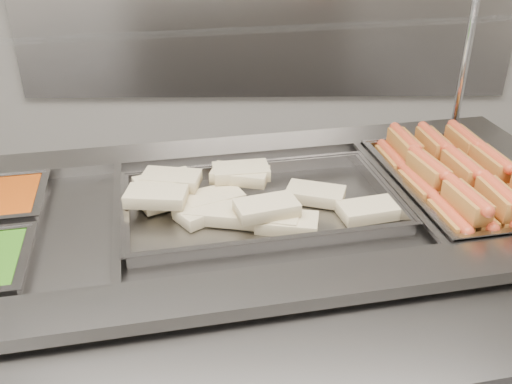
{
  "coord_description": "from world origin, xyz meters",
  "views": [
    {
      "loc": [
        -0.11,
        -0.99,
        1.79
      ],
      "look_at": [
        -0.09,
        0.42,
        1.02
      ],
      "focal_mm": 40.0,
      "sensor_mm": 36.0,
      "label": 1
    }
  ],
  "objects_px": {
    "pan_hotdogs": "(458,192)",
    "pan_wraps": "(260,208)",
    "steam_counter": "(239,335)",
    "sneeze_guard": "(220,38)"
  },
  "relations": [
    {
      "from": "steam_counter",
      "to": "pan_hotdogs",
      "type": "xyz_separation_m",
      "value": [
        0.68,
        0.13,
        0.45
      ]
    },
    {
      "from": "steam_counter",
      "to": "pan_hotdogs",
      "type": "relative_size",
      "value": 3.32
    },
    {
      "from": "steam_counter",
      "to": "sneeze_guard",
      "type": "distance_m",
      "value": 0.93
    },
    {
      "from": "sneeze_guard",
      "to": "pan_hotdogs",
      "type": "xyz_separation_m",
      "value": [
        0.72,
        -0.11,
        -0.45
      ]
    },
    {
      "from": "sneeze_guard",
      "to": "pan_hotdogs",
      "type": "relative_size",
      "value": 2.78
    },
    {
      "from": "pan_hotdogs",
      "to": "pan_wraps",
      "type": "xyz_separation_m",
      "value": [
        -0.61,
        -0.12,
        0.02
      ]
    },
    {
      "from": "pan_hotdogs",
      "to": "pan_wraps",
      "type": "distance_m",
      "value": 0.63
    },
    {
      "from": "sneeze_guard",
      "to": "pan_hotdogs",
      "type": "height_order",
      "value": "sneeze_guard"
    },
    {
      "from": "sneeze_guard",
      "to": "pan_wraps",
      "type": "xyz_separation_m",
      "value": [
        0.11,
        -0.23,
        -0.43
      ]
    },
    {
      "from": "steam_counter",
      "to": "pan_wraps",
      "type": "distance_m",
      "value": 0.47
    }
  ]
}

